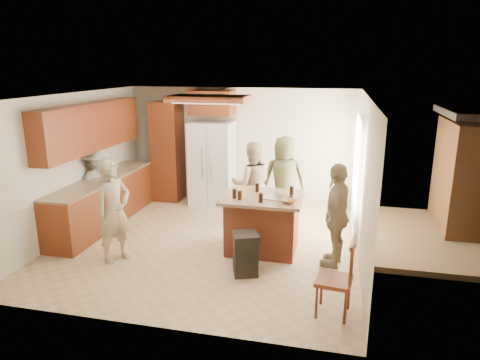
% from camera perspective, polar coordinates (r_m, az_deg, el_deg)
% --- Properties ---
extents(room_shell, '(8.00, 5.20, 5.00)m').
position_cam_1_polar(room_shell, '(8.77, 27.77, -0.54)').
color(room_shell, tan).
rests_on(room_shell, ground).
extents(person_front_left, '(0.65, 0.71, 1.60)m').
position_cam_1_polar(person_front_left, '(6.83, -16.48, -4.05)').
color(person_front_left, '#9D8A6B').
rests_on(person_front_left, ground).
extents(person_behind_left, '(0.89, 0.70, 1.61)m').
position_cam_1_polar(person_behind_left, '(8.02, 1.60, -0.55)').
color(person_behind_left, tan).
rests_on(person_behind_left, ground).
extents(person_behind_right, '(0.90, 0.66, 1.69)m').
position_cam_1_polar(person_behind_right, '(8.24, 5.89, 0.08)').
color(person_behind_right, '#3B3C23').
rests_on(person_behind_right, ground).
extents(person_side_right, '(0.67, 1.02, 1.59)m').
position_cam_1_polar(person_side_right, '(6.57, 12.76, -4.58)').
color(person_side_right, tan).
rests_on(person_side_right, ground).
extents(person_counter, '(0.60, 1.03, 1.50)m').
position_cam_1_polar(person_counter, '(8.55, -18.36, -0.72)').
color(person_counter, gray).
rests_on(person_counter, ground).
extents(left_cabinetry, '(0.64, 3.00, 2.30)m').
position_cam_1_polar(left_cabinetry, '(8.43, -18.28, 0.51)').
color(left_cabinetry, maroon).
rests_on(left_cabinetry, ground).
extents(back_wall_units, '(1.80, 0.60, 2.45)m').
position_cam_1_polar(back_wall_units, '(9.52, -8.19, 5.36)').
color(back_wall_units, maroon).
rests_on(back_wall_units, ground).
extents(refrigerator, '(0.90, 0.76, 1.80)m').
position_cam_1_polar(refrigerator, '(9.29, -3.74, 2.22)').
color(refrigerator, white).
rests_on(refrigerator, ground).
extents(kitchen_island, '(1.28, 1.03, 0.93)m').
position_cam_1_polar(kitchen_island, '(7.02, 3.01, -5.73)').
color(kitchen_island, '#954126').
rests_on(kitchen_island, ground).
extents(island_items, '(1.04, 0.63, 0.15)m').
position_cam_1_polar(island_items, '(6.72, 4.34, -2.23)').
color(island_items, silver).
rests_on(island_items, kitchen_island).
extents(trash_bin, '(0.47, 0.47, 0.63)m').
position_cam_1_polar(trash_bin, '(6.30, 0.73, -9.76)').
color(trash_bin, black).
rests_on(trash_bin, ground).
extents(spindle_chair, '(0.47, 0.47, 0.99)m').
position_cam_1_polar(spindle_chair, '(5.42, 12.65, -12.95)').
color(spindle_chair, maroon).
rests_on(spindle_chair, ground).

